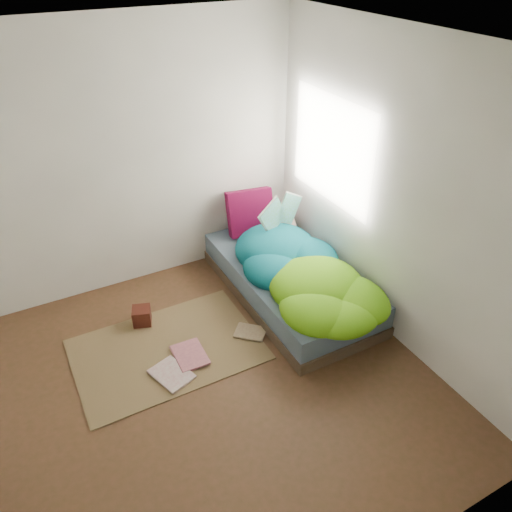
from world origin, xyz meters
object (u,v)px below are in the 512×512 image
at_px(open_book, 282,204).
at_px(wooden_box, 142,316).
at_px(floor_book_a, 159,383).
at_px(bed, 289,281).
at_px(floor_book_b, 176,360).
at_px(pillow_magenta, 250,212).

distance_m(open_book, wooden_box, 1.75).
relative_size(open_book, floor_book_a, 1.41).
bearing_deg(wooden_box, open_book, 4.60).
height_order(bed, wooden_box, bed).
xyz_separation_m(bed, wooden_box, (-1.45, 0.28, -0.07)).
xyz_separation_m(bed, floor_book_a, (-1.57, -0.53, -0.14)).
bearing_deg(floor_book_a, floor_book_b, 21.89).
height_order(pillow_magenta, floor_book_b, pillow_magenta).
height_order(open_book, floor_book_a, open_book).
bearing_deg(wooden_box, pillow_magenta, 20.05).
height_order(pillow_magenta, floor_book_a, pillow_magenta).
relative_size(pillow_magenta, floor_book_b, 1.39).
xyz_separation_m(bed, pillow_magenta, (-0.02, 0.80, 0.41)).
bearing_deg(open_book, floor_book_b, -168.91).
xyz_separation_m(bed, floor_book_b, (-1.36, -0.35, -0.14)).
relative_size(wooden_box, floor_book_a, 0.47).
relative_size(bed, open_book, 4.07).
distance_m(bed, open_book, 0.79).
relative_size(floor_book_a, floor_book_b, 1.00).
height_order(bed, open_book, open_book).
distance_m(open_book, floor_book_a, 2.09).
height_order(pillow_magenta, open_book, open_book).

